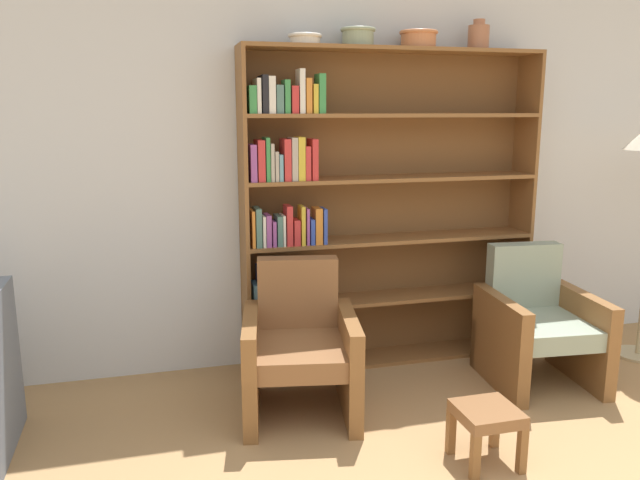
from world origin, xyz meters
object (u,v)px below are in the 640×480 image
object	(u,v)px
armchair_leather	(300,348)
bowl_cream	(418,38)
bowl_olive	(358,36)
bowl_sage	(305,39)
armchair_cushioned	(537,324)
footstool	(487,420)
bookshelf	(361,214)
vase_tall	(479,37)

from	to	relation	value
armchair_leather	bowl_cream	bearing A→B (deg)	-137.79
bowl_olive	armchair_leather	world-z (taller)	bowl_olive
bowl_sage	bowl_olive	bearing A→B (deg)	0.00
armchair_cushioned	footstool	size ratio (longest dim) A/B	2.91
bowl_sage	armchair_leather	size ratio (longest dim) A/B	0.25
bookshelf	armchair_leather	size ratio (longest dim) A/B	2.46
armchair_cushioned	footstool	bearing A→B (deg)	50.04
bowl_olive	footstool	size ratio (longest dim) A/B	0.76
bookshelf	bowl_sage	bearing A→B (deg)	-177.49
bowl_cream	vase_tall	size ratio (longest dim) A/B	1.28
bowl_olive	footstool	world-z (taller)	bowl_olive
vase_tall	armchair_leather	bearing A→B (deg)	-156.86
vase_tall	armchair_leather	xyz separation A→B (m)	(-1.36, -0.58, -1.82)
bookshelf	bowl_olive	size ratio (longest dim) A/B	9.49
bookshelf	armchair_leather	bearing A→B (deg)	-133.37
bowl_sage	armchair_cushioned	distance (m)	2.33
bookshelf	bowl_sage	distance (m)	1.18
bowl_sage	footstool	xyz separation A→B (m)	(0.57, -1.38, -1.92)
bowl_cream	footstool	distance (m)	2.39
bookshelf	vase_tall	distance (m)	1.41
armchair_cushioned	bowl_cream	bearing A→B (deg)	-37.35
bowl_cream	vase_tall	distance (m)	0.43
armchair_leather	bowl_olive	bearing A→B (deg)	-121.69
armchair_cushioned	bookshelf	bearing A→B (deg)	-25.59
bowl_olive	bowl_sage	bearing A→B (deg)	180.00
bowl_olive	armchair_cushioned	xyz separation A→B (m)	(1.04, -0.58, -1.80)
bowl_olive	armchair_cushioned	distance (m)	2.16
bowl_olive	bowl_cream	bearing A→B (deg)	0.00
bowl_cream	vase_tall	xyz separation A→B (m)	(0.43, -0.00, 0.02)
vase_tall	armchair_cushioned	xyz separation A→B (m)	(0.20, -0.58, -1.82)
bookshelf	bowl_sage	xyz separation A→B (m)	(-0.38, -0.02, 1.11)
bowl_cream	armchair_cushioned	bearing A→B (deg)	-42.70
bowl_sage	bowl_olive	xyz separation A→B (m)	(0.34, 0.00, 0.03)
bookshelf	bowl_cream	distance (m)	1.20
bowl_olive	armchair_leather	xyz separation A→B (m)	(-0.52, -0.58, -1.80)
bookshelf	armchair_cushioned	world-z (taller)	bookshelf
bowl_sage	footstool	size ratio (longest dim) A/B	0.71
vase_tall	footstool	bearing A→B (deg)	-113.72
bookshelf	bowl_cream	world-z (taller)	bowl_cream
footstool	vase_tall	bearing A→B (deg)	66.28
bookshelf	armchair_cushioned	bearing A→B (deg)	-30.93
bookshelf	vase_tall	xyz separation A→B (m)	(0.80, -0.02, 1.16)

